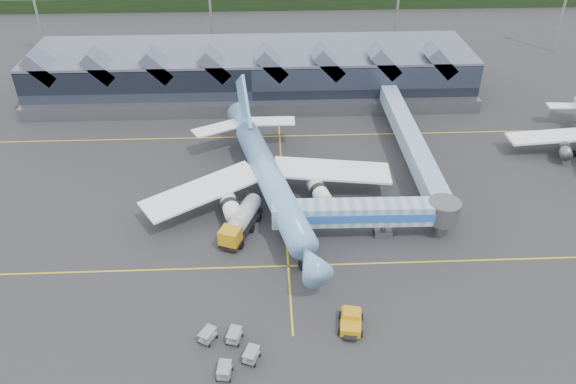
{
  "coord_description": "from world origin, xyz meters",
  "views": [
    {
      "loc": [
        -2.52,
        -63.72,
        49.22
      ],
      "look_at": [
        0.41,
        2.0,
        5.0
      ],
      "focal_mm": 35.0,
      "sensor_mm": 36.0,
      "label": 1
    }
  ],
  "objects_px": {
    "main_airliner": "(269,176)",
    "fuel_truck": "(242,220)",
    "pushback_tug": "(351,321)",
    "jet_bridge": "(376,213)"
  },
  "relations": [
    {
      "from": "fuel_truck",
      "to": "main_airliner",
      "type": "bearing_deg",
      "value": 84.73
    },
    {
      "from": "main_airliner",
      "to": "jet_bridge",
      "type": "distance_m",
      "value": 17.46
    },
    {
      "from": "pushback_tug",
      "to": "fuel_truck",
      "type": "bearing_deg",
      "value": 134.14
    },
    {
      "from": "fuel_truck",
      "to": "pushback_tug",
      "type": "distance_m",
      "value": 22.66
    },
    {
      "from": "main_airliner",
      "to": "fuel_truck",
      "type": "relative_size",
      "value": 4.23
    },
    {
      "from": "fuel_truck",
      "to": "jet_bridge",
      "type": "bearing_deg",
      "value": 16.53
    },
    {
      "from": "fuel_truck",
      "to": "pushback_tug",
      "type": "bearing_deg",
      "value": -33.74
    },
    {
      "from": "fuel_truck",
      "to": "pushback_tug",
      "type": "relative_size",
      "value": 2.28
    },
    {
      "from": "jet_bridge",
      "to": "main_airliner",
      "type": "bearing_deg",
      "value": 148.2
    },
    {
      "from": "jet_bridge",
      "to": "pushback_tug",
      "type": "bearing_deg",
      "value": -107.68
    }
  ]
}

